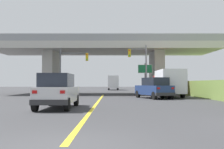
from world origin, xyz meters
The scene contains 10 objects.
ground centered at (0.00, 31.48, 0.00)m, with size 160.00×160.00×0.00m, color #353538.
overpass_bridge centered at (0.00, 31.48, 5.52)m, with size 30.50×9.06×7.68m.
lane_divider_stripe centered at (0.00, 14.17, 0.00)m, with size 0.20×28.33×0.01m, color yellow.
suv_lead centered at (-2.07, 9.51, 1.01)m, with size 1.93×4.76×2.02m.
suv_crossing centered at (5.18, 19.83, 1.02)m, with size 3.30×5.20×2.02m.
box_truck centered at (7.10, 22.44, 1.53)m, with size 2.33×7.06×2.85m.
traffic_signal_nearside centered at (4.61, 26.51, 3.92)m, with size 2.31×0.36×6.17m.
traffic_signal_farside centered at (-4.12, 26.93, 3.75)m, with size 3.55×0.36×5.80m.
highway_sign centered at (5.42, 28.71, 3.01)m, with size 1.86×0.17×4.06m.
semi_truck_distant centered at (1.39, 54.13, 1.64)m, with size 2.33×6.66×3.15m.
Camera 1 is at (1.11, -6.21, 1.46)m, focal length 43.09 mm.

